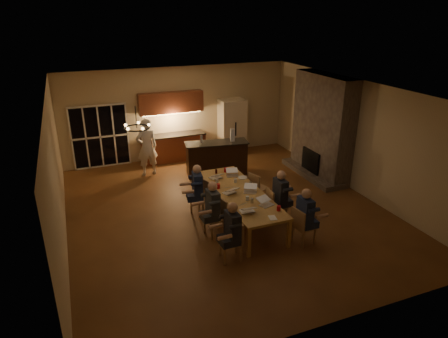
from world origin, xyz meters
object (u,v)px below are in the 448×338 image
(can_cola, at_px, (216,171))
(bar_blender, at_px, (232,135))
(plate_near, at_px, (264,199))
(bar_bottle, at_px, (202,139))
(chair_left_far, at_px, (201,198))
(person_right_near, at_px, (305,217))
(laptop_c, at_px, (229,189))
(laptop_d, at_px, (250,188))
(can_silver, at_px, (252,201))
(laptop_e, at_px, (216,174))
(redcup_far, at_px, (226,170))
(refrigerator, at_px, (232,127))
(person_right_mid, at_px, (280,197))
(mug_mid, at_px, (235,181))
(laptop_b, at_px, (267,201))
(laptop_a, at_px, (247,207))
(redcup_mid, at_px, (218,186))
(can_right, at_px, (250,184))
(chandelier, at_px, (137,128))
(plate_left, at_px, (246,211))
(person_left_near, at_px, (232,232))
(mug_front, at_px, (247,198))
(laptop_f, at_px, (232,172))
(chair_right_far, at_px, (259,188))
(dining_table, at_px, (239,206))
(chair_right_near, at_px, (304,226))
(redcup_near, at_px, (279,208))
(plate_far, at_px, (243,178))
(bar_island, at_px, (217,158))
(mug_back, at_px, (217,181))
(chair_left_mid, at_px, (215,218))
(chair_right_mid, at_px, (277,205))
(standing_person, at_px, (147,147))
(chair_left_near, at_px, (231,241))
(person_left_mid, at_px, (213,209))
(person_left_far, at_px, (198,190))

(can_cola, height_order, bar_blender, bar_blender)
(plate_near, bearing_deg, bar_bottle, 94.67)
(chair_left_far, xyz_separation_m, plate_near, (1.19, -1.20, 0.31))
(person_right_near, height_order, laptop_c, person_right_near)
(laptop_d, distance_m, can_silver, 0.58)
(laptop_e, relative_size, redcup_far, 2.67)
(refrigerator, xyz_separation_m, can_silver, (-1.73, -5.37, -0.19))
(person_right_mid, relative_size, mug_mid, 13.80)
(laptop_b, bearing_deg, laptop_a, 173.41)
(redcup_mid, distance_m, redcup_far, 1.11)
(redcup_far, bearing_deg, can_right, -78.29)
(chandelier, relative_size, plate_left, 2.21)
(mug_mid, xyz_separation_m, redcup_far, (0.03, 0.76, 0.01))
(person_right_mid, bearing_deg, person_left_near, 123.08)
(laptop_d, relative_size, mug_front, 3.20)
(redcup_far, bearing_deg, bar_blender, 61.46)
(person_right_near, distance_m, laptop_f, 2.72)
(chair_right_far, relative_size, can_right, 7.42)
(dining_table, height_order, mug_front, mug_front)
(chair_right_near, height_order, redcup_near, chair_right_near)
(chandelier, xyz_separation_m, bar_blender, (3.47, 3.23, -1.47))
(person_right_near, xyz_separation_m, laptop_a, (-1.13, 0.62, 0.17))
(dining_table, xyz_separation_m, redcup_far, (0.17, 1.35, 0.44))
(redcup_mid, distance_m, plate_far, 0.93)
(bar_island, xyz_separation_m, redcup_far, (-0.34, -1.64, 0.27))
(laptop_b, xyz_separation_m, mug_back, (-0.62, 1.64, -0.06))
(laptop_b, xyz_separation_m, redcup_near, (0.13, -0.34, -0.05))
(chair_left_mid, distance_m, chair_right_mid, 1.66)
(chair_right_mid, xyz_separation_m, chair_right_far, (0.05, 1.11, 0.00))
(chair_left_mid, xyz_separation_m, can_right, (1.25, 0.71, 0.37))
(chair_right_mid, bearing_deg, redcup_mid, 58.81)
(chandelier, distance_m, laptop_e, 3.20)
(chair_left_mid, xyz_separation_m, mug_mid, (0.98, 1.07, 0.36))
(standing_person, height_order, can_cola, standing_person)
(can_silver, relative_size, bar_bottle, 0.50)
(chair_right_mid, xyz_separation_m, mug_front, (-0.83, -0.03, 0.36))
(chair_left_near, bearing_deg, bar_bottle, 174.24)
(chair_left_near, xyz_separation_m, plate_left, (0.60, 0.57, 0.31))
(can_cola, bearing_deg, laptop_b, -79.61)
(chandelier, relative_size, mug_mid, 5.28)
(chair_right_far, distance_m, redcup_near, 1.97)
(person_right_mid, xyz_separation_m, laptop_e, (-1.11, 1.56, 0.17))
(person_left_near, relative_size, person_left_mid, 1.00)
(bar_island, distance_m, person_right_mid, 3.51)
(laptop_b, height_order, can_cola, laptop_b)
(refrigerator, height_order, chair_left_far, refrigerator)
(dining_table, bearing_deg, mug_mid, 77.13)
(person_right_near, bearing_deg, person_left_far, 38.14)
(redcup_near, bearing_deg, bar_blender, 81.77)
(person_right_near, relative_size, laptop_e, 4.31)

